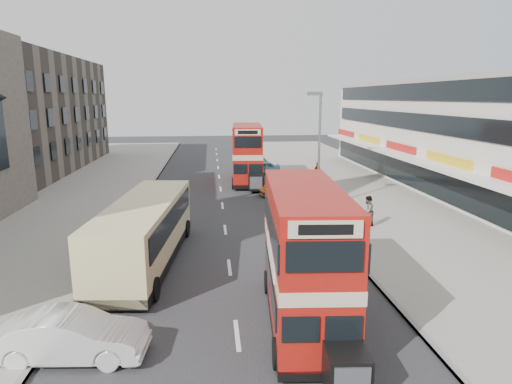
# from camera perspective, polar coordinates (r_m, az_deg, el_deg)

# --- Properties ---
(ground) EXTENTS (160.00, 160.00, 0.00)m
(ground) POSITION_cam_1_polar(r_m,az_deg,el_deg) (13.74, -1.92, -22.23)
(ground) COLOR #28282B
(ground) RESTS_ON ground
(road_surface) EXTENTS (12.00, 90.00, 0.01)m
(road_surface) POSITION_cam_1_polar(r_m,az_deg,el_deg) (32.26, -4.38, -1.77)
(road_surface) COLOR #28282B
(road_surface) RESTS_ON ground
(pavement_right) EXTENTS (12.00, 90.00, 0.15)m
(pavement_right) POSITION_cam_1_polar(r_m,az_deg,el_deg) (34.66, 15.87, -1.11)
(pavement_right) COLOR gray
(pavement_right) RESTS_ON ground
(pavement_left) EXTENTS (12.00, 90.00, 0.15)m
(pavement_left) POSITION_cam_1_polar(r_m,az_deg,el_deg) (34.15, -24.95, -1.99)
(pavement_left) COLOR gray
(pavement_left) RESTS_ON ground
(kerb_left) EXTENTS (0.20, 90.00, 0.16)m
(kerb_left) POSITION_cam_1_polar(r_m,az_deg,el_deg) (32.68, -15.13, -1.86)
(kerb_left) COLOR gray
(kerb_left) RESTS_ON ground
(kerb_right) EXTENTS (0.20, 90.00, 0.16)m
(kerb_right) POSITION_cam_1_polar(r_m,az_deg,el_deg) (32.95, 6.29, -1.39)
(kerb_right) COLOR gray
(kerb_right) RESTS_ON ground
(brick_terrace) EXTENTS (14.00, 28.00, 12.00)m
(brick_terrace) POSITION_cam_1_polar(r_m,az_deg,el_deg) (53.73, -29.53, 8.74)
(brick_terrace) COLOR #66594C
(brick_terrace) RESTS_ON ground
(commercial_row) EXTENTS (9.90, 46.20, 9.30)m
(commercial_row) POSITION_cam_1_polar(r_m,az_deg,el_deg) (39.32, 26.08, 6.48)
(commercial_row) COLOR beige
(commercial_row) RESTS_ON ground
(street_lamp) EXTENTS (1.00, 0.20, 8.12)m
(street_lamp) POSITION_cam_1_polar(r_m,az_deg,el_deg) (30.34, 8.07, 6.43)
(street_lamp) COLOR slate
(street_lamp) RESTS_ON ground
(bus_main) EXTENTS (2.88, 8.63, 4.67)m
(bus_main) POSITION_cam_1_polar(r_m,az_deg,el_deg) (15.29, 6.30, -8.19)
(bus_main) COLOR black
(bus_main) RESTS_ON ground
(bus_second) EXTENTS (3.09, 9.46, 5.13)m
(bus_second) POSITION_cam_1_polar(r_m,az_deg,el_deg) (40.52, -1.14, 5.00)
(bus_second) COLOR black
(bus_second) RESTS_ON ground
(coach) EXTENTS (3.72, 10.81, 2.81)m
(coach) POSITION_cam_1_polar(r_m,az_deg,el_deg) (21.46, -14.17, -4.74)
(coach) COLOR black
(coach) RESTS_ON ground
(car_left_front) EXTENTS (4.57, 1.95, 1.47)m
(car_left_front) POSITION_cam_1_polar(r_m,az_deg,el_deg) (14.97, -22.74, -16.85)
(car_left_front) COLOR white
(car_left_front) RESTS_ON ground
(car_right_a) EXTENTS (4.36, 2.01, 1.23)m
(car_right_a) POSITION_cam_1_polar(r_m,az_deg,el_deg) (30.77, 5.66, -1.31)
(car_right_a) COLOR maroon
(car_right_a) RESTS_ON ground
(car_right_b) EXTENTS (4.76, 2.26, 1.31)m
(car_right_b) POSITION_cam_1_polar(r_m,az_deg,el_deg) (35.29, 4.24, 0.53)
(car_right_b) COLOR #C96C14
(car_right_b) RESTS_ON ground
(car_right_c) EXTENTS (3.83, 1.64, 1.29)m
(car_right_c) POSITION_cam_1_polar(r_m,az_deg,el_deg) (45.47, 0.74, 3.17)
(car_right_c) COLOR #63B4C7
(car_right_c) RESTS_ON ground
(pedestrian_near) EXTENTS (0.85, 0.80, 1.91)m
(pedestrian_near) POSITION_cam_1_polar(r_m,az_deg,el_deg) (27.10, 14.26, -2.42)
(pedestrian_near) COLOR gray
(pedestrian_near) RESTS_ON pavement_right
(pedestrian_far) EXTENTS (1.05, 0.86, 1.67)m
(pedestrian_far) POSITION_cam_1_polar(r_m,az_deg,el_deg) (41.77, 7.95, 2.72)
(pedestrian_far) COLOR gray
(pedestrian_far) RESTS_ON pavement_right
(cyclist) EXTENTS (0.84, 2.01, 2.13)m
(cyclist) POSITION_cam_1_polar(r_m,az_deg,el_deg) (32.01, 3.01, -0.57)
(cyclist) COLOR gray
(cyclist) RESTS_ON ground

